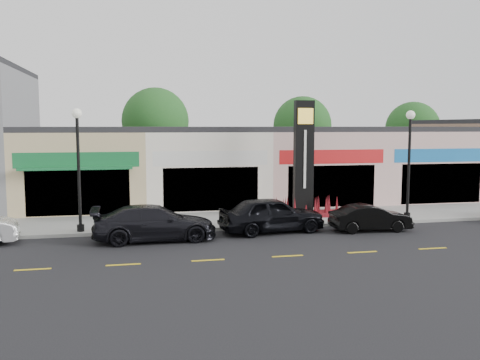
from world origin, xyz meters
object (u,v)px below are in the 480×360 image
Objects in this scene: pylon_sign at (303,176)px; car_dark_sedan at (155,223)px; lamp_east_near at (409,153)px; car_black_sedan at (272,214)px; car_black_conv at (370,218)px; lamp_west_near at (78,157)px.

car_dark_sedan is at bearing -155.57° from pylon_sign.
car_black_sedan is at bearing -170.97° from lamp_east_near.
car_black_sedan reaches higher than car_dark_sedan.
car_black_conv is (-2.90, -1.82, -2.86)m from lamp_east_near.
lamp_east_near reaches higher than car_black_conv.
lamp_west_near is 1.05× the size of car_dark_sedan.
car_dark_sedan is (-7.78, -3.53, -1.52)m from pylon_sign.
car_black_sedan is (5.31, 0.65, 0.07)m from car_dark_sedan.
car_black_conv is at bearing -7.91° from lamp_west_near.
pylon_sign is at bearing -67.24° from car_dark_sedan.
pylon_sign is 4.42m from car_black_conv.
lamp_east_near is at bearing -56.22° from car_black_conv.
car_black_sedan is 4.62m from car_black_conv.
lamp_west_near reaches higher than car_black_sedan.
pylon_sign is at bearing 161.25° from lamp_east_near.
lamp_west_near is 16.00m from lamp_east_near.
car_black_sedan is 1.30× the size of car_black_conv.
car_black_conv is (2.10, -3.52, -1.66)m from pylon_sign.
lamp_west_near is 0.91× the size of pylon_sign.
car_dark_sedan is (3.22, -1.84, -2.72)m from lamp_west_near.
lamp_west_near reaches higher than car_dark_sedan.
lamp_west_near is at bearing -171.23° from pylon_sign.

